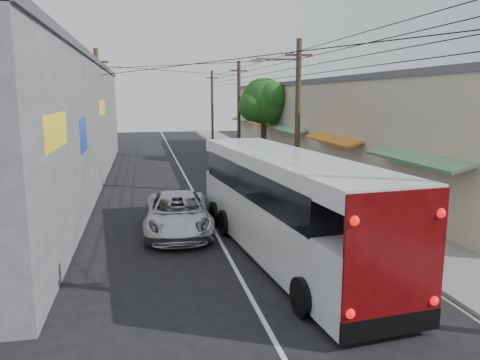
# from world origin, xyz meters

# --- Properties ---
(ground) EXTENTS (120.00, 120.00, 0.00)m
(ground) POSITION_xyz_m (0.00, 0.00, 0.00)
(ground) COLOR black
(ground) RESTS_ON ground
(sidewalk) EXTENTS (3.00, 80.00, 0.12)m
(sidewalk) POSITION_xyz_m (6.50, 20.00, 0.06)
(sidewalk) COLOR slate
(sidewalk) RESTS_ON ground
(building_right) EXTENTS (7.09, 40.00, 6.25)m
(building_right) POSITION_xyz_m (10.99, 22.00, 3.15)
(building_right) COLOR #B0A48B
(building_right) RESTS_ON ground
(building_left) EXTENTS (7.20, 36.00, 7.25)m
(building_left) POSITION_xyz_m (-8.50, 18.00, 3.65)
(building_left) COLOR gray
(building_left) RESTS_ON ground
(utility_poles) EXTENTS (11.80, 45.28, 8.00)m
(utility_poles) POSITION_xyz_m (3.13, 20.33, 4.13)
(utility_poles) COLOR #473828
(utility_poles) RESTS_ON ground
(street_tree) EXTENTS (4.40, 4.00, 6.60)m
(street_tree) POSITION_xyz_m (6.87, 26.02, 4.67)
(street_tree) COLOR #3F2B19
(street_tree) RESTS_ON ground
(coach_bus) EXTENTS (3.61, 11.88, 3.37)m
(coach_bus) POSITION_xyz_m (1.77, 4.10, 1.75)
(coach_bus) COLOR silver
(coach_bus) RESTS_ON ground
(jeepney) EXTENTS (2.73, 5.48, 1.49)m
(jeepney) POSITION_xyz_m (-1.40, 7.48, 0.75)
(jeepney) COLOR silver
(jeepney) RESTS_ON ground
(parked_suv) EXTENTS (3.08, 6.18, 1.73)m
(parked_suv) POSITION_xyz_m (3.80, 17.44, 0.86)
(parked_suv) COLOR gray
(parked_suv) RESTS_ON ground
(parked_car_mid) EXTENTS (1.83, 3.91, 1.30)m
(parked_car_mid) POSITION_xyz_m (4.48, 26.00, 0.65)
(parked_car_mid) COLOR #27262B
(parked_car_mid) RESTS_ON ground
(parked_car_far) EXTENTS (1.83, 4.18, 1.34)m
(parked_car_far) POSITION_xyz_m (4.60, 28.22, 0.67)
(parked_car_far) COLOR black
(parked_car_far) RESTS_ON ground
(pedestrian_near) EXTENTS (0.67, 0.48, 1.72)m
(pedestrian_near) POSITION_xyz_m (5.40, 10.77, 0.98)
(pedestrian_near) COLOR pink
(pedestrian_near) RESTS_ON sidewalk
(pedestrian_far) EXTENTS (0.86, 0.72, 1.60)m
(pedestrian_far) POSITION_xyz_m (7.03, 11.46, 0.92)
(pedestrian_far) COLOR #9BC3E2
(pedestrian_far) RESTS_ON sidewalk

